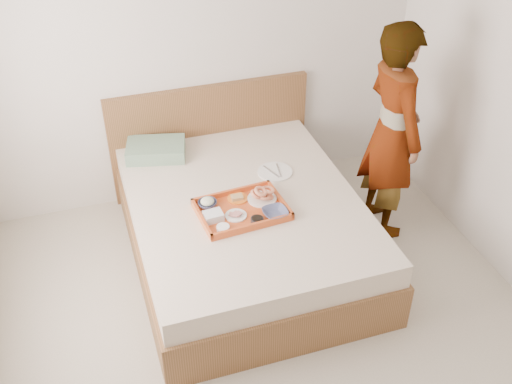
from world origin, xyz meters
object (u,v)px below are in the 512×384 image
object	(u,v)px
dinner_plate	(275,172)
person	(392,132)
tray	(242,209)
bed	(245,228)

from	to	relation	value
dinner_plate	person	distance (m)	0.90
tray	person	bearing A→B (deg)	4.55
bed	dinner_plate	size ratio (longest dim) A/B	7.69
bed	tray	xyz separation A→B (m)	(-0.06, -0.14, 0.29)
person	tray	bearing A→B (deg)	97.11
dinner_plate	bed	bearing A→B (deg)	-141.34
bed	tray	world-z (taller)	tray
bed	person	bearing A→B (deg)	2.66
bed	person	xyz separation A→B (m)	(1.14, 0.05, 0.57)
dinner_plate	person	size ratio (longest dim) A/B	0.16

